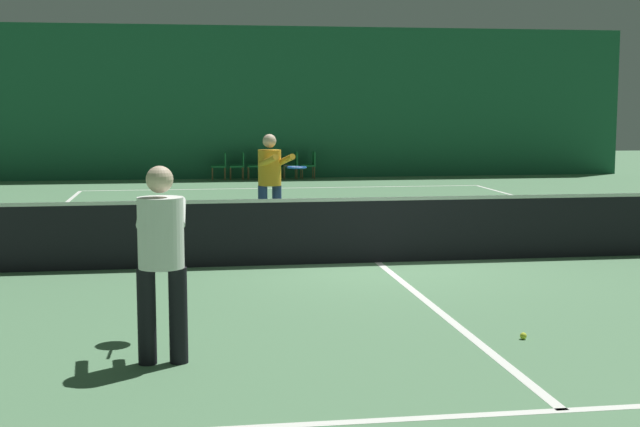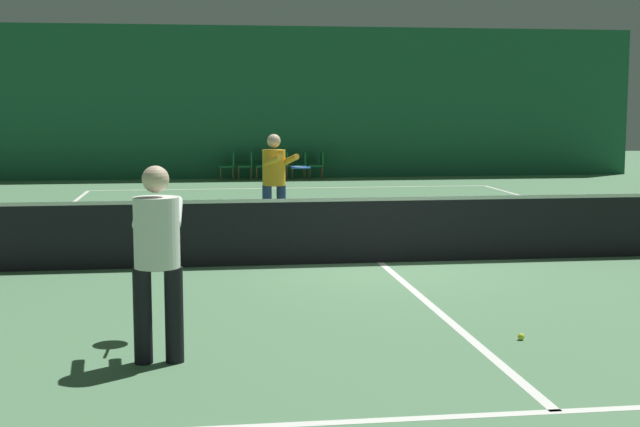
{
  "view_description": "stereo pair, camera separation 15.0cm",
  "coord_description": "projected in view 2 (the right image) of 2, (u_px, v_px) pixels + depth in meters",
  "views": [
    {
      "loc": [
        -2.76,
        -12.45,
        2.25
      ],
      "look_at": [
        -1.19,
        -2.2,
        1.0
      ],
      "focal_mm": 50.0,
      "sensor_mm": 36.0,
      "label": 1
    },
    {
      "loc": [
        -2.61,
        -12.47,
        2.25
      ],
      "look_at": [
        -1.19,
        -2.2,
        1.0
      ],
      "focal_mm": 50.0,
      "sensor_mm": 36.0,
      "label": 2
    }
  ],
  "objects": [
    {
      "name": "court_line_service_far",
      "position": [
        320.0,
        211.0,
        19.18
      ],
      "size": [
        8.25,
        0.1,
        0.0
      ],
      "color": "white",
      "rests_on": "ground"
    },
    {
      "name": "tennis_ball",
      "position": [
        521.0,
        337.0,
        8.62
      ],
      "size": [
        0.07,
        0.07,
        0.07
      ],
      "color": "#D1DB33",
      "rests_on": "ground"
    },
    {
      "name": "player_near",
      "position": [
        157.0,
        248.0,
        7.78
      ],
      "size": [
        0.44,
        1.39,
        1.74
      ],
      "rotation": [
        0.0,
        0.0,
        1.55
      ],
      "color": "black",
      "rests_on": "ground"
    },
    {
      "name": "ground_plane",
      "position": [
        380.0,
        263.0,
        12.89
      ],
      "size": [
        60.0,
        60.0,
        0.0
      ],
      "primitive_type": "plane",
      "color": "#56845B"
    },
    {
      "name": "court_line_baseline_far",
      "position": [
        292.0,
        188.0,
        24.59
      ],
      "size": [
        11.0,
        0.1,
        0.0
      ],
      "color": "white",
      "rests_on": "ground"
    },
    {
      "name": "backdrop_curtain",
      "position": [
        280.0,
        103.0,
        27.83
      ],
      "size": [
        23.0,
        0.12,
        4.72
      ],
      "color": "#1E5B3D",
      "rests_on": "ground"
    },
    {
      "name": "courtside_chair_1",
      "position": [
        247.0,
        164.0,
        27.37
      ],
      "size": [
        0.44,
        0.44,
        0.84
      ],
      "rotation": [
        0.0,
        0.0,
        -1.57
      ],
      "color": "brown",
      "rests_on": "ground"
    },
    {
      "name": "player_far",
      "position": [
        275.0,
        176.0,
        15.61
      ],
      "size": [
        0.83,
        1.43,
        1.77
      ],
      "rotation": [
        0.0,
        0.0,
        -1.21
      ],
      "color": "navy",
      "rests_on": "ground"
    },
    {
      "name": "court_line_service_near",
      "position": [
        556.0,
        412.0,
        6.6
      ],
      "size": [
        8.25,
        0.1,
        0.0
      ],
      "color": "white",
      "rests_on": "ground"
    },
    {
      "name": "courtside_chair_5",
      "position": [
        318.0,
        163.0,
        27.67
      ],
      "size": [
        0.44,
        0.44,
        0.84
      ],
      "rotation": [
        0.0,
        0.0,
        -1.57
      ],
      "color": "brown",
      "rests_on": "ground"
    },
    {
      "name": "courtside_chair_4",
      "position": [
        300.0,
        163.0,
        27.59
      ],
      "size": [
        0.44,
        0.44,
        0.84
      ],
      "rotation": [
        0.0,
        0.0,
        -1.57
      ],
      "color": "brown",
      "rests_on": "ground"
    },
    {
      "name": "courtside_chair_2",
      "position": [
        265.0,
        164.0,
        27.44
      ],
      "size": [
        0.44,
        0.44,
        0.84
      ],
      "rotation": [
        0.0,
        0.0,
        -1.57
      ],
      "color": "brown",
      "rests_on": "ground"
    },
    {
      "name": "courtside_chair_3",
      "position": [
        283.0,
        164.0,
        27.52
      ],
      "size": [
        0.44,
        0.44,
        0.84
      ],
      "rotation": [
        0.0,
        0.0,
        -1.57
      ],
      "color": "brown",
      "rests_on": "ground"
    },
    {
      "name": "courtside_chair_0",
      "position": [
        229.0,
        164.0,
        27.29
      ],
      "size": [
        0.44,
        0.44,
        0.84
      ],
      "rotation": [
        0.0,
        0.0,
        -1.57
      ],
      "color": "brown",
      "rests_on": "ground"
    },
    {
      "name": "court_line_centre",
      "position": [
        380.0,
        262.0,
        12.89
      ],
      "size": [
        0.1,
        12.8,
        0.0
      ],
      "color": "white",
      "rests_on": "ground"
    },
    {
      "name": "tennis_net",
      "position": [
        381.0,
        228.0,
        12.83
      ],
      "size": [
        12.0,
        0.1,
        1.07
      ],
      "color": "black",
      "rests_on": "ground"
    }
  ]
}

